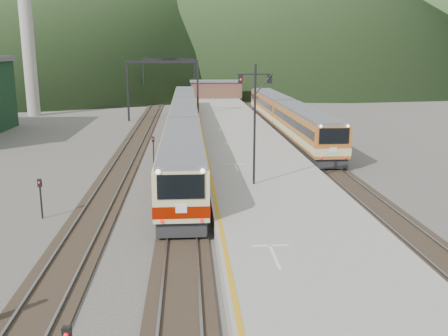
{
  "coord_description": "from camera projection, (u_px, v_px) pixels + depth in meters",
  "views": [
    {
      "loc": [
        0.37,
        -12.6,
        9.07
      ],
      "look_at": [
        2.6,
        17.64,
        2.0
      ],
      "focal_mm": 40.0,
      "sensor_mm": 36.0,
      "label": 1
    }
  ],
  "objects": [
    {
      "name": "hill_c",
      "position": [
        434.0,
        15.0,
        220.41
      ],
      "size": [
        160.0,
        160.0,
        50.0
      ],
      "primitive_type": "cone",
      "color": "#254220",
      "rests_on": "ground"
    },
    {
      "name": "short_signal_c",
      "position": [
        40.0,
        193.0,
        27.52
      ],
      "size": [
        0.22,
        0.16,
        2.27
      ],
      "color": "black",
      "rests_on": "ground"
    },
    {
      "name": "track_main",
      "position": [
        184.0,
        139.0,
        53.11
      ],
      "size": [
        2.6,
        200.0,
        0.23
      ],
      "color": "black",
      "rests_on": "ground"
    },
    {
      "name": "second_train",
      "position": [
        285.0,
        116.0,
        56.93
      ],
      "size": [
        2.83,
        38.59,
        3.46
      ],
      "color": "#A35B22",
      "rests_on": "track_second"
    },
    {
      "name": "track_far",
      "position": [
        137.0,
        139.0,
        52.75
      ],
      "size": [
        2.6,
        200.0,
        0.23
      ],
      "color": "black",
      "rests_on": "ground"
    },
    {
      "name": "track_second",
      "position": [
        291.0,
        137.0,
        53.93
      ],
      "size": [
        2.6,
        200.0,
        0.23
      ],
      "color": "black",
      "rests_on": "ground"
    },
    {
      "name": "platform",
      "position": [
        239.0,
        137.0,
        51.47
      ],
      "size": [
        8.0,
        100.0,
        1.0
      ],
      "primitive_type": "cube",
      "color": "gray",
      "rests_on": "ground"
    },
    {
      "name": "station_shed",
      "position": [
        216.0,
        89.0,
        89.85
      ],
      "size": [
        9.4,
        4.4,
        3.1
      ],
      "color": "brown",
      "rests_on": "platform"
    },
    {
      "name": "gantry_far",
      "position": [
        169.0,
        72.0,
        90.5
      ],
      "size": [
        9.55,
        0.25,
        8.0
      ],
      "color": "black",
      "rests_on": "ground"
    },
    {
      "name": "main_train",
      "position": [
        184.0,
        123.0,
        51.44
      ],
      "size": [
        2.76,
        56.74,
        3.37
      ],
      "color": "#CBC189",
      "rests_on": "track_main"
    },
    {
      "name": "signal_mast",
      "position": [
        255.0,
        113.0,
        30.29
      ],
      "size": [
        2.2,
        0.39,
        7.37
      ],
      "color": "black",
      "rests_on": "platform"
    },
    {
      "name": "short_signal_b",
      "position": [
        153.0,
        146.0,
        41.22
      ],
      "size": [
        0.23,
        0.18,
        2.27
      ],
      "color": "black",
      "rests_on": "ground"
    },
    {
      "name": "smokestack",
      "position": [
        25.0,
        8.0,
        69.51
      ],
      "size": [
        1.8,
        1.8,
        30.0
      ],
      "primitive_type": "cylinder",
      "color": "#9E998E",
      "rests_on": "ground"
    },
    {
      "name": "gantry_near",
      "position": [
        163.0,
        79.0,
        66.22
      ],
      "size": [
        9.55,
        0.25,
        8.0
      ],
      "color": "black",
      "rests_on": "ground"
    }
  ]
}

